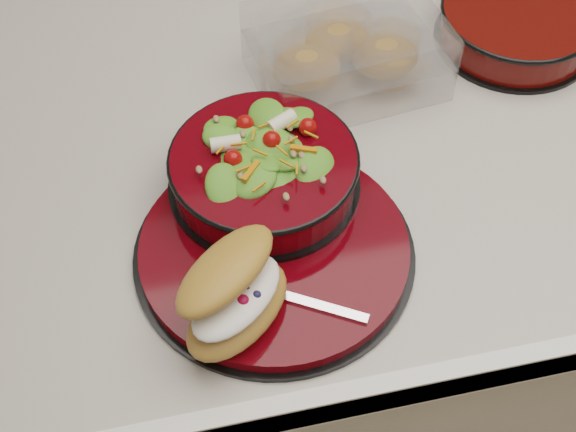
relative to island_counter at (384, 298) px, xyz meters
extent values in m
cube|color=olive|center=(0.00, 0.00, -0.46)|extent=(4.00, 4.00, 0.01)
cube|color=white|center=(0.00, 0.00, -0.02)|extent=(1.16, 0.66, 0.86)
cube|color=beige|center=(0.00, 0.00, 0.43)|extent=(1.24, 0.74, 0.04)
cube|color=white|center=(0.00, -0.36, 0.43)|extent=(1.24, 0.02, 0.05)
cylinder|color=black|center=(-0.22, -0.18, 0.45)|extent=(0.31, 0.31, 0.01)
cylinder|color=#520207|center=(-0.22, -0.18, 0.46)|extent=(0.30, 0.30, 0.01)
torus|color=black|center=(-0.21, -0.19, 0.46)|extent=(0.17, 0.17, 0.01)
cylinder|color=black|center=(-0.22, -0.10, 0.47)|extent=(0.22, 0.22, 0.01)
cylinder|color=#520207|center=(-0.22, -0.10, 0.49)|extent=(0.21, 0.21, 0.04)
torus|color=black|center=(-0.22, -0.10, 0.51)|extent=(0.22, 0.22, 0.01)
ellipsoid|color=#428023|center=(-0.22, -0.10, 0.51)|extent=(0.18, 0.18, 0.07)
sphere|color=#BA0B07|center=(-0.17, -0.10, 0.55)|extent=(0.02, 0.02, 0.02)
sphere|color=#BA0B07|center=(-0.22, -0.05, 0.55)|extent=(0.02, 0.02, 0.02)
sphere|color=#BA0B07|center=(-0.26, -0.10, 0.55)|extent=(0.02, 0.02, 0.02)
sphere|color=#BA0B07|center=(-0.22, -0.14, 0.55)|extent=(0.02, 0.02, 0.02)
cylinder|color=silver|center=(-0.19, -0.06, 0.55)|extent=(0.03, 0.04, 0.02)
cylinder|color=silver|center=(-0.26, -0.08, 0.55)|extent=(0.04, 0.03, 0.02)
cube|color=orange|center=(-0.24, -0.13, 0.55)|extent=(0.03, 0.03, 0.01)
cube|color=orange|center=(-0.17, -0.11, 0.55)|extent=(0.03, 0.02, 0.01)
ellipsoid|color=#C98C3D|center=(-0.28, -0.27, 0.48)|extent=(0.15, 0.15, 0.04)
ellipsoid|color=white|center=(-0.28, -0.27, 0.51)|extent=(0.13, 0.12, 0.02)
ellipsoid|color=#C98C3D|center=(-0.28, -0.25, 0.53)|extent=(0.14, 0.14, 0.03)
sphere|color=#A50B2C|center=(-0.30, -0.27, 0.51)|extent=(0.01, 0.01, 0.01)
sphere|color=#A50B2C|center=(-0.27, -0.28, 0.51)|extent=(0.01, 0.01, 0.01)
sphere|color=#191947|center=(-0.29, -0.26, 0.51)|extent=(0.01, 0.01, 0.01)
sphere|color=#191947|center=(-0.27, -0.27, 0.51)|extent=(0.01, 0.01, 0.01)
sphere|color=#191947|center=(-0.28, -0.27, 0.51)|extent=(0.01, 0.01, 0.01)
sphere|color=#191947|center=(-0.26, -0.27, 0.51)|extent=(0.01, 0.01, 0.01)
cube|color=silver|center=(-0.20, -0.27, 0.47)|extent=(0.11, 0.07, 0.00)
cube|color=silver|center=(-0.26, -0.23, 0.47)|extent=(0.04, 0.04, 0.00)
cube|color=white|center=(-0.07, 0.08, 0.47)|extent=(0.25, 0.20, 0.05)
cube|color=white|center=(-0.07, 0.08, 0.52)|extent=(0.25, 0.20, 0.04)
ellipsoid|color=#C98C3D|center=(-0.13, 0.08, 0.47)|extent=(0.09, 0.07, 0.04)
ellipsoid|color=#C98C3D|center=(-0.02, 0.08, 0.47)|extent=(0.09, 0.07, 0.04)
ellipsoid|color=#C98C3D|center=(-0.07, 0.12, 0.47)|extent=(0.09, 0.07, 0.04)
cylinder|color=black|center=(0.17, 0.11, 0.45)|extent=(0.22, 0.22, 0.01)
cylinder|color=#4B0805|center=(0.17, 0.11, 0.48)|extent=(0.21, 0.21, 0.05)
torus|color=black|center=(0.17, 0.11, 0.50)|extent=(0.21, 0.21, 0.01)
camera|label=1|loc=(-0.32, -0.69, 1.17)|focal=50.00mm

